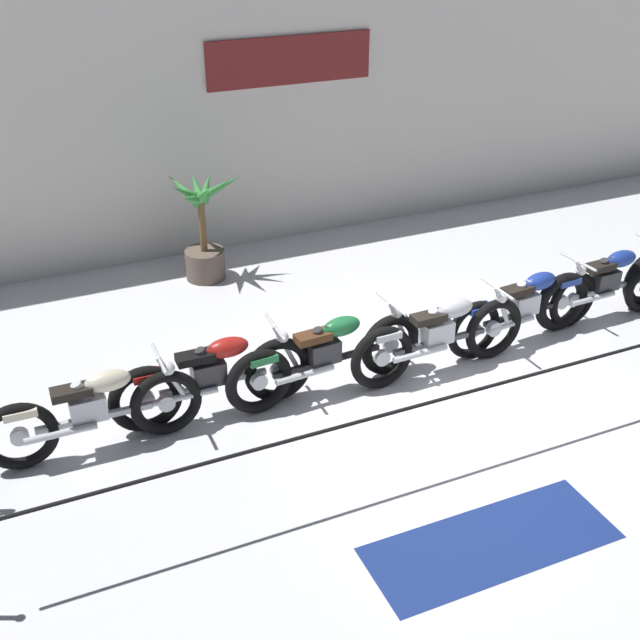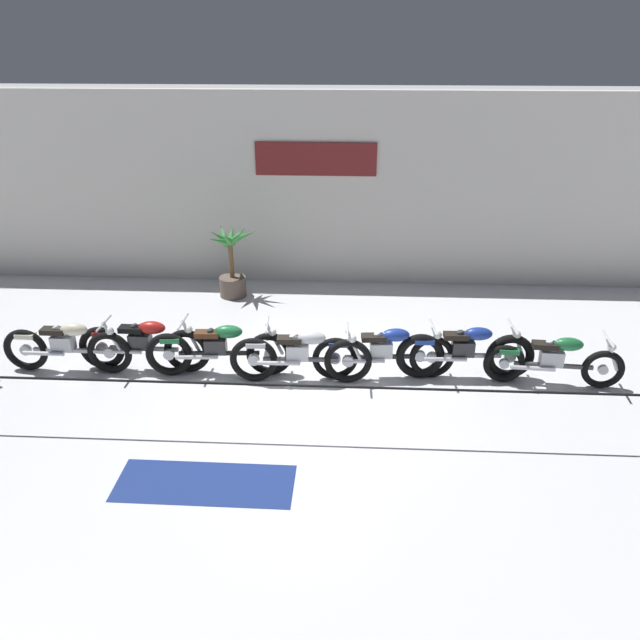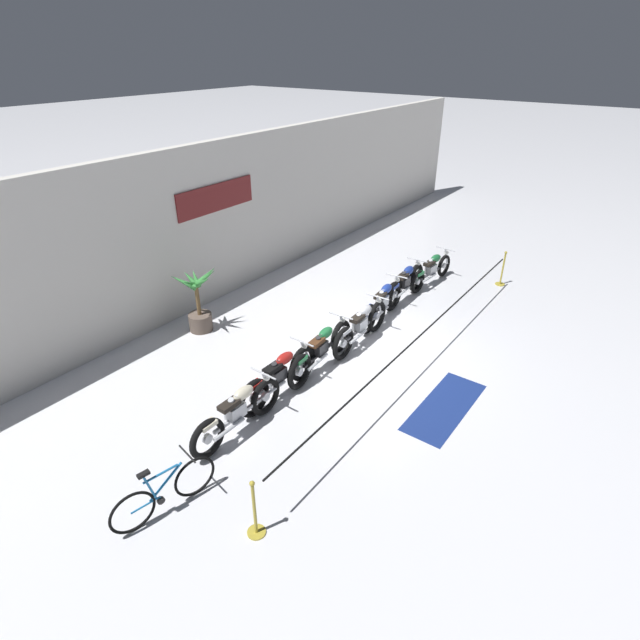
{
  "view_description": "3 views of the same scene",
  "coord_description": "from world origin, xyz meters",
  "px_view_note": "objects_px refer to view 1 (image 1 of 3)",
  "views": [
    {
      "loc": [
        -4.57,
        -6.37,
        5.22
      ],
      "look_at": [
        -1.39,
        0.79,
        0.85
      ],
      "focal_mm": 45.0,
      "sensor_mm": 36.0,
      "label": 1
    },
    {
      "loc": [
        0.79,
        -8.49,
        5.35
      ],
      "look_at": [
        0.29,
        0.92,
        0.92
      ],
      "focal_mm": 35.0,
      "sensor_mm": 36.0,
      "label": 2
    },
    {
      "loc": [
        -8.8,
        -4.78,
        6.32
      ],
      "look_at": [
        -0.78,
        1.08,
        0.79
      ],
      "focal_mm": 28.0,
      "sensor_mm": 36.0,
      "label": 3
    }
  ],
  "objects_px": {
    "motorcycle_cream_0": "(95,411)",
    "motorcycle_blue_4": "(527,307)",
    "stanchion_far_left": "(396,424)",
    "motorcycle_silver_3": "(441,336)",
    "floor_banner": "(491,543)",
    "motorcycle_green_2": "(328,356)",
    "motorcycle_red_1": "(214,377)",
    "potted_palm_left_of_row": "(203,232)",
    "motorcycle_blue_5": "(607,285)"
  },
  "relations": [
    {
      "from": "motorcycle_silver_3",
      "to": "stanchion_far_left",
      "type": "xyz_separation_m",
      "value": [
        -1.48,
        -1.59,
        0.25
      ]
    },
    {
      "from": "motorcycle_red_1",
      "to": "motorcycle_silver_3",
      "type": "bearing_deg",
      "value": -5.09
    },
    {
      "from": "motorcycle_blue_5",
      "to": "potted_palm_left_of_row",
      "type": "distance_m",
      "value": 5.6
    },
    {
      "from": "motorcycle_green_2",
      "to": "motorcycle_red_1",
      "type": "bearing_deg",
      "value": 176.09
    },
    {
      "from": "stanchion_far_left",
      "to": "floor_banner",
      "type": "distance_m",
      "value": 1.35
    },
    {
      "from": "motorcycle_blue_4",
      "to": "floor_banner",
      "type": "bearing_deg",
      "value": -130.49
    },
    {
      "from": "motorcycle_red_1",
      "to": "motorcycle_green_2",
      "type": "relative_size",
      "value": 0.92
    },
    {
      "from": "motorcycle_blue_4",
      "to": "motorcycle_blue_5",
      "type": "relative_size",
      "value": 1.03
    },
    {
      "from": "motorcycle_cream_0",
      "to": "floor_banner",
      "type": "bearing_deg",
      "value": -43.29
    },
    {
      "from": "potted_palm_left_of_row",
      "to": "motorcycle_silver_3",
      "type": "bearing_deg",
      "value": -63.44
    },
    {
      "from": "motorcycle_cream_0",
      "to": "motorcycle_blue_5",
      "type": "relative_size",
      "value": 0.97
    },
    {
      "from": "motorcycle_cream_0",
      "to": "motorcycle_green_2",
      "type": "bearing_deg",
      "value": 0.41
    },
    {
      "from": "motorcycle_cream_0",
      "to": "motorcycle_blue_4",
      "type": "bearing_deg",
      "value": 0.65
    },
    {
      "from": "motorcycle_silver_3",
      "to": "motorcycle_cream_0",
      "type": "bearing_deg",
      "value": 178.1
    },
    {
      "from": "motorcycle_green_2",
      "to": "floor_banner",
      "type": "xyz_separation_m",
      "value": [
        0.34,
        -2.78,
        -0.48
      ]
    },
    {
      "from": "motorcycle_cream_0",
      "to": "motorcycle_green_2",
      "type": "xyz_separation_m",
      "value": [
        2.59,
        0.02,
        0.0
      ]
    },
    {
      "from": "motorcycle_silver_3",
      "to": "floor_banner",
      "type": "relative_size",
      "value": 1.02
    },
    {
      "from": "motorcycle_cream_0",
      "to": "stanchion_far_left",
      "type": "relative_size",
      "value": 0.21
    },
    {
      "from": "floor_banner",
      "to": "stanchion_far_left",
      "type": "bearing_deg",
      "value": 113.07
    },
    {
      "from": "motorcycle_silver_3",
      "to": "stanchion_far_left",
      "type": "relative_size",
      "value": 0.22
    },
    {
      "from": "motorcycle_blue_5",
      "to": "stanchion_far_left",
      "type": "xyz_separation_m",
      "value": [
        -4.19,
        -1.86,
        0.26
      ]
    },
    {
      "from": "motorcycle_silver_3",
      "to": "motorcycle_blue_4",
      "type": "xyz_separation_m",
      "value": [
        1.37,
        0.19,
        -0.01
      ]
    },
    {
      "from": "motorcycle_cream_0",
      "to": "motorcycle_green_2",
      "type": "height_order",
      "value": "motorcycle_green_2"
    },
    {
      "from": "motorcycle_silver_3",
      "to": "potted_palm_left_of_row",
      "type": "height_order",
      "value": "potted_palm_left_of_row"
    },
    {
      "from": "motorcycle_cream_0",
      "to": "motorcycle_red_1",
      "type": "distance_m",
      "value": 1.29
    },
    {
      "from": "motorcycle_green_2",
      "to": "motorcycle_blue_5",
      "type": "height_order",
      "value": "motorcycle_blue_5"
    },
    {
      "from": "motorcycle_green_2",
      "to": "potted_palm_left_of_row",
      "type": "xyz_separation_m",
      "value": [
        -0.41,
        3.43,
        0.26
      ]
    },
    {
      "from": "potted_palm_left_of_row",
      "to": "stanchion_far_left",
      "type": "bearing_deg",
      "value": -86.56
    },
    {
      "from": "motorcycle_green_2",
      "to": "floor_banner",
      "type": "distance_m",
      "value": 2.84
    },
    {
      "from": "floor_banner",
      "to": "motorcycle_cream_0",
      "type": "bearing_deg",
      "value": 137.09
    },
    {
      "from": "motorcycle_silver_3",
      "to": "motorcycle_blue_5",
      "type": "distance_m",
      "value": 2.72
    },
    {
      "from": "motorcycle_cream_0",
      "to": "motorcycle_blue_5",
      "type": "distance_m",
      "value": 6.69
    },
    {
      "from": "motorcycle_silver_3",
      "to": "potted_palm_left_of_row",
      "type": "relative_size",
      "value": 1.42
    },
    {
      "from": "motorcycle_cream_0",
      "to": "motorcycle_blue_4",
      "type": "relative_size",
      "value": 0.94
    },
    {
      "from": "motorcycle_blue_5",
      "to": "stanchion_far_left",
      "type": "relative_size",
      "value": 0.22
    },
    {
      "from": "motorcycle_green_2",
      "to": "motorcycle_blue_4",
      "type": "relative_size",
      "value": 1.04
    },
    {
      "from": "motorcycle_red_1",
      "to": "floor_banner",
      "type": "relative_size",
      "value": 0.99
    },
    {
      "from": "potted_palm_left_of_row",
      "to": "motorcycle_blue_5",
      "type": "bearing_deg",
      "value": -36.35
    },
    {
      "from": "motorcycle_red_1",
      "to": "motorcycle_blue_4",
      "type": "xyz_separation_m",
      "value": [
        4.06,
        -0.05,
        -0.0
      ]
    },
    {
      "from": "motorcycle_red_1",
      "to": "floor_banner",
      "type": "height_order",
      "value": "motorcycle_red_1"
    },
    {
      "from": "motorcycle_cream_0",
      "to": "floor_banner",
      "type": "distance_m",
      "value": 4.06
    },
    {
      "from": "motorcycle_blue_4",
      "to": "potted_palm_left_of_row",
      "type": "height_order",
      "value": "potted_palm_left_of_row"
    },
    {
      "from": "motorcycle_cream_0",
      "to": "motorcycle_blue_4",
      "type": "distance_m",
      "value": 5.35
    },
    {
      "from": "motorcycle_blue_5",
      "to": "stanchion_far_left",
      "type": "distance_m",
      "value": 4.59
    },
    {
      "from": "motorcycle_red_1",
      "to": "stanchion_far_left",
      "type": "height_order",
      "value": "stanchion_far_left"
    },
    {
      "from": "motorcycle_silver_3",
      "to": "floor_banner",
      "type": "bearing_deg",
      "value": -111.64
    },
    {
      "from": "motorcycle_red_1",
      "to": "stanchion_far_left",
      "type": "xyz_separation_m",
      "value": [
        1.21,
        -1.83,
        0.26
      ]
    },
    {
      "from": "motorcycle_red_1",
      "to": "motorcycle_blue_5",
      "type": "height_order",
      "value": "motorcycle_blue_5"
    },
    {
      "from": "motorcycle_silver_3",
      "to": "motorcycle_blue_4",
      "type": "bearing_deg",
      "value": 8.01
    },
    {
      "from": "motorcycle_cream_0",
      "to": "motorcycle_silver_3",
      "type": "distance_m",
      "value": 3.98
    }
  ]
}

